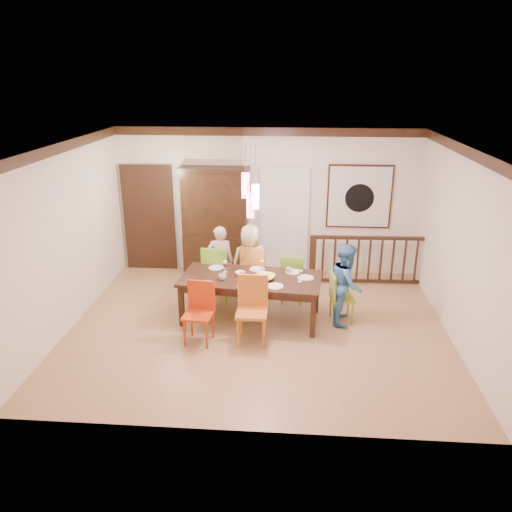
# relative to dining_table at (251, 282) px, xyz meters

# --- Properties ---
(floor) EXTENTS (6.00, 6.00, 0.00)m
(floor) POSITION_rel_dining_table_xyz_m (0.14, -0.28, -0.67)
(floor) COLOR #AA7D52
(floor) RESTS_ON ground
(ceiling) EXTENTS (6.00, 6.00, 0.00)m
(ceiling) POSITION_rel_dining_table_xyz_m (0.14, -0.28, 2.23)
(ceiling) COLOR white
(ceiling) RESTS_ON wall_back
(wall_back) EXTENTS (6.00, 0.00, 6.00)m
(wall_back) POSITION_rel_dining_table_xyz_m (0.14, 2.22, 0.78)
(wall_back) COLOR silver
(wall_back) RESTS_ON floor
(wall_left) EXTENTS (0.00, 5.00, 5.00)m
(wall_left) POSITION_rel_dining_table_xyz_m (-2.86, -0.28, 0.78)
(wall_left) COLOR silver
(wall_left) RESTS_ON floor
(wall_right) EXTENTS (0.00, 5.00, 5.00)m
(wall_right) POSITION_rel_dining_table_xyz_m (3.14, -0.28, 0.78)
(wall_right) COLOR silver
(wall_right) RESTS_ON floor
(crown_molding) EXTENTS (6.00, 5.00, 0.16)m
(crown_molding) POSITION_rel_dining_table_xyz_m (0.14, -0.28, 2.15)
(crown_molding) COLOR black
(crown_molding) RESTS_ON wall_back
(panel_door) EXTENTS (1.04, 0.07, 2.24)m
(panel_door) POSITION_rel_dining_table_xyz_m (-2.26, 2.17, 0.38)
(panel_door) COLOR black
(panel_door) RESTS_ON wall_back
(white_doorway) EXTENTS (0.97, 0.05, 2.22)m
(white_doorway) POSITION_rel_dining_table_xyz_m (0.49, 2.18, 0.38)
(white_doorway) COLOR silver
(white_doorway) RESTS_ON wall_back
(painting) EXTENTS (1.25, 0.06, 1.25)m
(painting) POSITION_rel_dining_table_xyz_m (1.94, 2.18, 0.93)
(painting) COLOR black
(painting) RESTS_ON wall_back
(pendant_cluster) EXTENTS (0.27, 0.21, 1.14)m
(pendant_cluster) POSITION_rel_dining_table_xyz_m (0.00, -0.00, 1.43)
(pendant_cluster) COLOR #FF4C89
(pendant_cluster) RESTS_ON ceiling
(dining_table) EXTENTS (2.35, 1.25, 0.75)m
(dining_table) POSITION_rel_dining_table_xyz_m (0.00, 0.00, 0.00)
(dining_table) COLOR black
(dining_table) RESTS_ON floor
(chair_far_left) EXTENTS (0.53, 0.53, 1.03)m
(chair_far_left) POSITION_rel_dining_table_xyz_m (-0.65, 0.74, -0.08)
(chair_far_left) COLOR #75C12E
(chair_far_left) RESTS_ON floor
(chair_far_mid) EXTENTS (0.60, 0.60, 1.03)m
(chair_far_mid) POSITION_rel_dining_table_xyz_m (0.05, 0.83, -0.08)
(chair_far_mid) COLOR orange
(chair_far_mid) RESTS_ON floor
(chair_far_right) EXTENTS (0.43, 0.43, 0.90)m
(chair_far_right) POSITION_rel_dining_table_xyz_m (0.67, 0.75, -0.16)
(chair_far_right) COLOR #66A224
(chair_far_right) RESTS_ON floor
(chair_near_left) EXTENTS (0.47, 0.47, 0.94)m
(chair_near_left) POSITION_rel_dining_table_xyz_m (-0.72, -0.82, -0.14)
(chair_near_left) COLOR #BA310B
(chair_near_left) RESTS_ON floor
(chair_near_mid) EXTENTS (0.46, 0.46, 1.02)m
(chair_near_mid) POSITION_rel_dining_table_xyz_m (0.08, -0.76, -0.09)
(chair_near_mid) COLOR #C16A21
(chair_near_mid) RESTS_ON floor
(chair_end_right) EXTENTS (0.42, 0.42, 0.82)m
(chair_end_right) POSITION_rel_dining_table_xyz_m (1.49, 0.07, -0.20)
(chair_end_right) COLOR olive
(chair_end_right) RESTS_ON floor
(china_hutch) EXTENTS (1.37, 0.46, 2.17)m
(china_hutch) POSITION_rel_dining_table_xyz_m (-0.88, 2.01, 0.42)
(china_hutch) COLOR black
(china_hutch) RESTS_ON floor
(balustrade) EXTENTS (2.30, 0.14, 0.96)m
(balustrade) POSITION_rel_dining_table_xyz_m (2.14, 1.67, -0.17)
(balustrade) COLOR black
(balustrade) RESTS_ON floor
(person_far_left) EXTENTS (0.52, 0.38, 1.33)m
(person_far_left) POSITION_rel_dining_table_xyz_m (-0.64, 0.91, -0.01)
(person_far_left) COLOR #FCC0C9
(person_far_left) RESTS_ON floor
(person_far_mid) EXTENTS (0.76, 0.58, 1.39)m
(person_far_mid) POSITION_rel_dining_table_xyz_m (-0.08, 0.81, 0.02)
(person_far_mid) COLOR beige
(person_far_mid) RESTS_ON floor
(person_end_right) EXTENTS (0.58, 0.70, 1.33)m
(person_end_right) POSITION_rel_dining_table_xyz_m (1.55, 0.05, -0.01)
(person_end_right) COLOR teal
(person_end_right) RESTS_ON floor
(serving_bowl) EXTENTS (0.37, 0.37, 0.08)m
(serving_bowl) POSITION_rel_dining_table_xyz_m (0.24, -0.07, 0.12)
(serving_bowl) COLOR #F9E146
(serving_bowl) RESTS_ON dining_table
(small_bowl) EXTENTS (0.22, 0.22, 0.05)m
(small_bowl) POSITION_rel_dining_table_xyz_m (-0.18, 0.08, 0.11)
(small_bowl) COLOR white
(small_bowl) RESTS_ON dining_table
(cup_left) EXTENTS (0.13, 0.13, 0.10)m
(cup_left) POSITION_rel_dining_table_xyz_m (-0.45, -0.14, 0.13)
(cup_left) COLOR silver
(cup_left) RESTS_ON dining_table
(cup_right) EXTENTS (0.13, 0.13, 0.09)m
(cup_right) POSITION_rel_dining_table_xyz_m (0.61, 0.22, 0.13)
(cup_right) COLOR silver
(cup_right) RESTS_ON dining_table
(plate_far_left) EXTENTS (0.26, 0.26, 0.01)m
(plate_far_left) POSITION_rel_dining_table_xyz_m (-0.62, 0.35, 0.09)
(plate_far_left) COLOR white
(plate_far_left) RESTS_ON dining_table
(plate_far_mid) EXTENTS (0.26, 0.26, 0.01)m
(plate_far_mid) POSITION_rel_dining_table_xyz_m (0.08, 0.34, 0.09)
(plate_far_mid) COLOR white
(plate_far_mid) RESTS_ON dining_table
(plate_far_right) EXTENTS (0.26, 0.26, 0.01)m
(plate_far_right) POSITION_rel_dining_table_xyz_m (0.68, 0.27, 0.09)
(plate_far_right) COLOR white
(plate_far_right) RESTS_ON dining_table
(plate_near_left) EXTENTS (0.26, 0.26, 0.01)m
(plate_near_left) POSITION_rel_dining_table_xyz_m (-0.68, -0.34, 0.09)
(plate_near_left) COLOR white
(plate_near_left) RESTS_ON dining_table
(plate_near_mid) EXTENTS (0.26, 0.26, 0.01)m
(plate_near_mid) POSITION_rel_dining_table_xyz_m (0.41, -0.35, 0.09)
(plate_near_mid) COLOR white
(plate_near_mid) RESTS_ON dining_table
(plate_end_right) EXTENTS (0.26, 0.26, 0.01)m
(plate_end_right) POSITION_rel_dining_table_xyz_m (0.89, 0.02, 0.09)
(plate_end_right) COLOR white
(plate_end_right) RESTS_ON dining_table
(wine_glass_a) EXTENTS (0.08, 0.08, 0.19)m
(wine_glass_a) POSITION_rel_dining_table_xyz_m (-0.45, 0.19, 0.17)
(wine_glass_a) COLOR #590C19
(wine_glass_a) RESTS_ON dining_table
(wine_glass_b) EXTENTS (0.08, 0.08, 0.19)m
(wine_glass_b) POSITION_rel_dining_table_xyz_m (0.17, 0.26, 0.17)
(wine_glass_b) COLOR silver
(wine_glass_b) RESTS_ON dining_table
(wine_glass_c) EXTENTS (0.08, 0.08, 0.19)m
(wine_glass_c) POSITION_rel_dining_table_xyz_m (-0.13, -0.22, 0.17)
(wine_glass_c) COLOR #590C19
(wine_glass_c) RESTS_ON dining_table
(wine_glass_d) EXTENTS (0.08, 0.08, 0.19)m
(wine_glass_d) POSITION_rel_dining_table_xyz_m (0.79, -0.12, 0.17)
(wine_glass_d) COLOR silver
(wine_glass_d) RESTS_ON dining_table
(napkin) EXTENTS (0.18, 0.14, 0.01)m
(napkin) POSITION_rel_dining_table_xyz_m (-0.09, -0.39, 0.09)
(napkin) COLOR #D83359
(napkin) RESTS_ON dining_table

